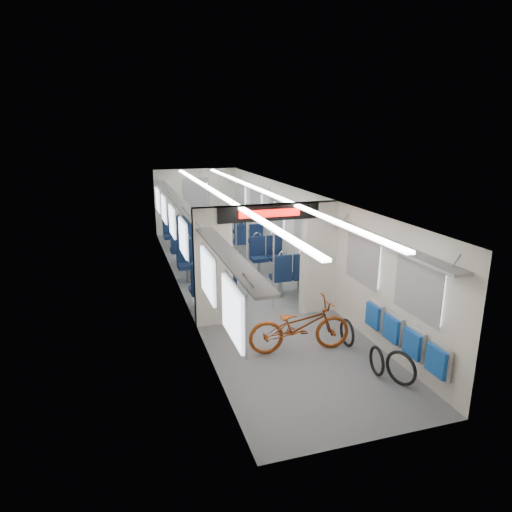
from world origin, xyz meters
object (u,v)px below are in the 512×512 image
(flip_bench, at_px, (403,336))
(seat_bay_far_right, at_px, (241,232))
(stanchion_near_right, at_px, (274,257))
(bicycle, at_px, (300,326))
(stanchion_near_left, at_px, (247,255))
(stanchion_far_left, at_px, (208,226))
(bike_hoop_c, at_px, (347,334))
(bike_hoop_a, at_px, (401,370))
(seat_bay_near_right, at_px, (278,262))
(bike_hoop_b, at_px, (377,362))
(seat_bay_near_left, at_px, (204,269))
(stanchion_far_right, at_px, (236,224))
(seat_bay_far_left, at_px, (183,237))

(flip_bench, height_order, seat_bay_far_right, seat_bay_far_right)
(flip_bench, bearing_deg, stanchion_near_right, 110.70)
(bicycle, xyz_separation_m, stanchion_near_left, (-0.29, 2.16, 0.69))
(stanchion_far_left, bearing_deg, stanchion_near_left, -86.54)
(bike_hoop_c, bearing_deg, flip_bench, -66.78)
(bike_hoop_a, bearing_deg, stanchion_near_right, 104.32)
(stanchion_near_left, height_order, stanchion_far_left, same)
(bike_hoop_a, distance_m, seat_bay_near_right, 4.94)
(bike_hoop_c, bearing_deg, bike_hoop_b, -91.55)
(bike_hoop_c, height_order, seat_bay_near_right, seat_bay_near_right)
(seat_bay_near_left, relative_size, seat_bay_far_right, 1.20)
(bike_hoop_c, xyz_separation_m, seat_bay_near_left, (-1.87, 3.40, 0.35))
(bike_hoop_b, bearing_deg, bicycle, 127.72)
(seat_bay_far_right, bearing_deg, seat_bay_near_left, -117.13)
(bike_hoop_a, distance_m, stanchion_far_right, 6.86)
(bike_hoop_c, xyz_separation_m, stanchion_near_left, (-1.16, 2.24, 0.93))
(seat_bay_near_right, distance_m, stanchion_far_left, 2.32)
(bike_hoop_b, height_order, bike_hoop_c, bike_hoop_c)
(flip_bench, bearing_deg, bike_hoop_a, -124.91)
(seat_bay_near_right, distance_m, seat_bay_far_left, 3.67)
(bicycle, xyz_separation_m, flip_bench, (1.29, -1.06, 0.12))
(flip_bench, xyz_separation_m, bike_hoop_a, (-0.26, -0.38, -0.34))
(stanchion_far_left, bearing_deg, seat_bay_near_right, -52.75)
(seat_bay_far_left, distance_m, stanchion_near_left, 4.59)
(bike_hoop_b, distance_m, seat_bay_near_left, 4.79)
(stanchion_far_left, xyz_separation_m, stanchion_far_right, (0.78, 0.05, 0.00))
(stanchion_far_left, bearing_deg, seat_bay_far_left, 110.50)
(flip_bench, xyz_separation_m, stanchion_far_right, (-1.00, 6.38, 0.57))
(bike_hoop_a, xyz_separation_m, seat_bay_near_left, (-2.03, 4.76, 0.33))
(bike_hoop_b, distance_m, stanchion_far_right, 6.50)
(bicycle, distance_m, flip_bench, 1.68)
(seat_bay_near_left, height_order, stanchion_far_left, stanchion_far_left)
(seat_bay_near_right, height_order, stanchion_far_right, stanchion_far_right)
(seat_bay_near_right, distance_m, stanchion_near_right, 1.86)
(bike_hoop_c, distance_m, seat_bay_near_left, 3.89)
(bike_hoop_a, bearing_deg, stanchion_near_left, 110.13)
(bicycle, height_order, stanchion_far_left, stanchion_far_left)
(bicycle, height_order, bike_hoop_c, bicycle)
(seat_bay_near_right, bearing_deg, bike_hoop_b, -90.40)
(bike_hoop_c, distance_m, stanchion_near_right, 2.27)
(seat_bay_near_right, xyz_separation_m, stanchion_near_right, (-0.69, -1.62, 0.62))
(stanchion_far_right, bearing_deg, bike_hoop_a, -83.81)
(seat_bay_far_left, height_order, stanchion_near_right, stanchion_near_right)
(seat_bay_near_left, xyz_separation_m, stanchion_far_right, (1.29, 2.00, 0.58))
(bike_hoop_a, relative_size, seat_bay_far_right, 0.28)
(bicycle, distance_m, seat_bay_far_left, 6.73)
(seat_bay_near_left, bearing_deg, bike_hoop_a, -66.96)
(bicycle, bearing_deg, stanchion_far_right, 3.03)
(bike_hoop_a, xyz_separation_m, stanchion_far_left, (-1.51, 6.71, 0.91))
(bike_hoop_b, relative_size, bike_hoop_c, 0.95)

